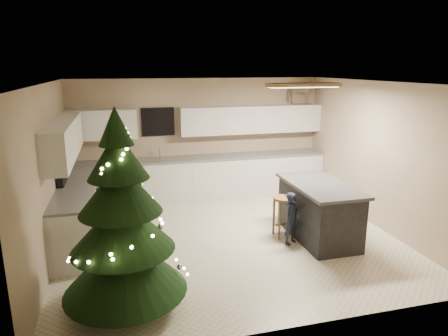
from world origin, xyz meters
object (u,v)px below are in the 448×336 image
(island, at_px, (319,211))
(christmas_tree, at_px, (122,230))
(bar_stool, at_px, (284,207))
(toddler, at_px, (292,218))
(rocking_horse, at_px, (300,92))

(island, relative_size, christmas_tree, 0.70)
(island, relative_size, bar_stool, 2.43)
(toddler, bearing_deg, rocking_horse, 29.67)
(bar_stool, bearing_deg, rocking_horse, 60.89)
(island, height_order, christmas_tree, christmas_tree)
(christmas_tree, bearing_deg, bar_stool, 28.77)
(christmas_tree, distance_m, rocking_horse, 5.77)
(bar_stool, bearing_deg, island, -20.13)
(bar_stool, xyz_separation_m, rocking_horse, (1.37, 2.46, 1.76))
(island, xyz_separation_m, toddler, (-0.54, -0.11, -0.04))
(christmas_tree, height_order, rocking_horse, rocking_horse)
(christmas_tree, bearing_deg, toddler, 23.39)
(bar_stool, xyz_separation_m, toddler, (0.01, -0.31, -0.09))
(island, distance_m, rocking_horse, 3.32)
(christmas_tree, relative_size, toddler, 2.79)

